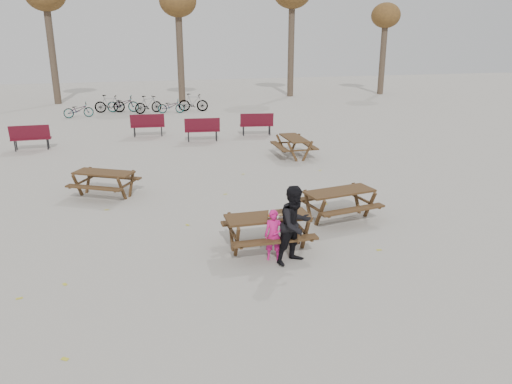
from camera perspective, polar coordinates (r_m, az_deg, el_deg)
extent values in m
plane|color=gray|center=(10.97, 1.33, -6.54)|extent=(80.00, 80.00, 0.00)
cube|color=#331F12|center=(10.69, 1.36, -2.87)|extent=(1.80, 0.70, 0.05)
cube|color=#331F12|center=(10.27, 2.27, -5.59)|extent=(1.80, 0.25, 0.05)
cube|color=#331F12|center=(11.33, 0.51, -3.25)|extent=(1.80, 0.25, 0.05)
cylinder|color=#331F12|center=(10.39, -2.20, -5.80)|extent=(0.08, 0.08, 0.73)
cylinder|color=#331F12|center=(10.93, -2.88, -4.57)|extent=(0.08, 0.08, 0.73)
cylinder|color=#331F12|center=(10.78, 5.63, -4.96)|extent=(0.08, 0.08, 0.73)
cylinder|color=#331F12|center=(11.31, 4.59, -3.82)|extent=(0.08, 0.08, 0.73)
cube|color=white|center=(10.59, 2.85, -2.84)|extent=(0.18, 0.11, 0.03)
ellipsoid|color=tan|center=(10.58, 2.85, -2.62)|extent=(0.14, 0.06, 0.05)
cylinder|color=silver|center=(10.55, 1.60, -2.58)|extent=(0.06, 0.06, 0.15)
cylinder|color=orange|center=(10.55, 1.60, -2.67)|extent=(0.07, 0.07, 0.05)
cylinder|color=white|center=(10.52, 1.60, -2.14)|extent=(0.03, 0.03, 0.02)
imported|color=#D21A78|center=(10.30, 2.05, -4.96)|extent=(0.45, 0.37, 1.08)
imported|color=black|center=(10.11, 4.50, -3.76)|extent=(0.98, 0.89, 1.64)
imported|color=black|center=(29.40, -19.63, 8.83)|extent=(1.65, 0.83, 0.83)
imported|color=black|center=(30.62, -16.39, 9.65)|extent=(1.76, 0.65, 1.03)
imported|color=black|center=(30.68, -14.97, 9.71)|extent=(1.90, 0.92, 0.96)
imported|color=black|center=(29.87, -12.21, 9.76)|extent=(1.74, 1.13, 1.01)
imported|color=black|center=(29.72, -9.68, 9.66)|extent=(1.59, 0.78, 0.80)
imported|color=black|center=(30.15, -7.18, 10.12)|extent=(1.80, 0.88, 1.04)
cylinder|color=#382B21|center=(35.38, -22.25, 14.39)|extent=(0.44, 0.44, 6.30)
cylinder|color=#382B21|center=(34.34, -8.65, 15.11)|extent=(0.44, 0.44, 5.95)
ellipsoid|color=brown|center=(34.35, -8.93, 20.78)|extent=(2.38, 2.38, 2.02)
cylinder|color=#382B21|center=(37.04, 4.03, 15.99)|extent=(0.44, 0.44, 6.65)
cylinder|color=#382B21|center=(39.41, 14.27, 14.60)|extent=(0.44, 0.44, 5.25)
ellipsoid|color=brown|center=(39.38, 14.62, 18.95)|extent=(2.10, 2.10, 1.79)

